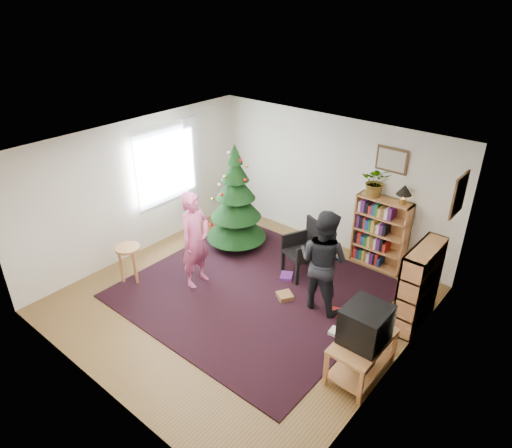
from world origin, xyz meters
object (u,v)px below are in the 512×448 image
Objects in this scene: table_lamp at (404,191)px; bookshelf_right at (419,285)px; bookshelf_back at (380,232)px; picture_right at (459,195)px; potted_plant at (376,182)px; tv_stand at (362,353)px; armchair at (306,246)px; stool at (129,255)px; crt_tv at (366,324)px; person_standing at (195,240)px; christmas_tree at (236,206)px; picture_back at (392,160)px; person_by_chair at (323,261)px.

bookshelf_right is at bearing -52.62° from table_lamp.
bookshelf_back is 3.82× the size of table_lamp.
table_lamp reaches higher than bookshelf_back.
picture_right is at bearing -14.44° from bookshelf_right.
tv_stand is at bearing -64.05° from potted_plant.
table_lamp is (1.15, 1.04, 0.99)m from armchair.
bookshelf_back is at bearing 0.00° from potted_plant.
armchair is (-0.85, -1.04, -0.13)m from bookshelf_back.
picture_right reaches higher than stool.
picture_right is at bearing -24.64° from bookshelf_back.
picture_right reaches higher than tv_stand.
crt_tv is at bearing 175.04° from bookshelf_right.
tv_stand is at bearing 175.16° from bookshelf_right.
person_standing is at bearing -127.18° from potted_plant.
stool is 4.33m from potted_plant.
tv_stand is 2.41m from armchair.
person_standing is (-3.36, -1.88, -1.12)m from picture_right.
stool is (-2.12, -2.12, -0.02)m from armchair.
tv_stand is (-0.12, -1.42, -0.34)m from bookshelf_right.
armchair is 1.90m from person_standing.
potted_plant is at bearing 115.95° from tv_stand.
table_lamp is (-0.73, 2.53, 0.73)m from crt_tv.
bookshelf_back is (-1.29, 0.59, -1.29)m from picture_right.
bookshelf_back is 1.00× the size of bookshelf_right.
picture_right is 1.22m from table_lamp.
table_lamp is (2.68, 1.14, 0.67)m from christmas_tree.
christmas_tree is at bearing 8.79° from person_standing.
picture_back is at bearing 158.28° from table_lamp.
potted_plant is at bearing 27.52° from christmas_tree.
crt_tv is (-0.00, -0.00, 0.47)m from tv_stand.
table_lamp is (0.34, -0.14, -0.42)m from picture_back.
picture_back is at bearing 79.38° from armchair.
christmas_tree is 3.86× the size of potted_plant.
crt_tv is 1.44m from person_by_chair.
bookshelf_back is at bearing 112.17° from tv_stand.
crt_tv is 3.10m from person_standing.
bookshelf_back is 0.78× the size of person_by_chair.
bookshelf_back is at bearing -44.36° from person_standing.
christmas_tree reaches higher than person_by_chair.
tv_stand is at bearing -22.22° from christmas_tree.
picture_back is at bearing 48.37° from stool.
person_standing is at bearing 178.82° from tv_stand.
crt_tv is at bearing -73.94° from table_lamp.
person_by_chair is (-1.16, 0.85, 0.04)m from crt_tv.
crt_tv is (-0.26, -1.94, -1.15)m from picture_right.
picture_right is 2.27m from crt_tv.
stool is (-4.25, -2.57, -1.43)m from picture_right.
christmas_tree is 3.72m from tv_stand.
picture_back is at bearing 106.08° from bookshelf_back.
crt_tv is 0.34× the size of person_standing.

